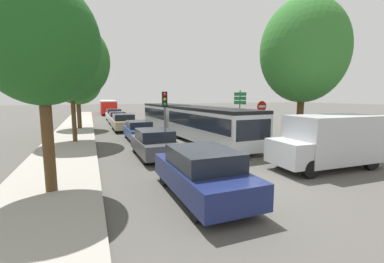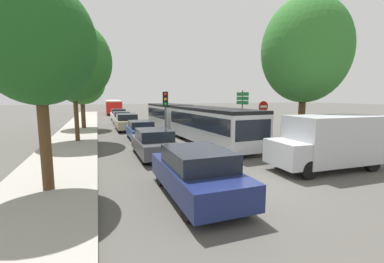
{
  "view_description": "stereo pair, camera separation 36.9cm",
  "coord_description": "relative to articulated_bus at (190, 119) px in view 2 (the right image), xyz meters",
  "views": [
    {
      "loc": [
        -4.96,
        -7.26,
        3.12
      ],
      "look_at": [
        0.2,
        5.74,
        1.2
      ],
      "focal_mm": 24.0,
      "sensor_mm": 36.0,
      "label": 1
    },
    {
      "loc": [
        -4.62,
        -7.39,
        3.12
      ],
      "look_at": [
        0.2,
        5.74,
        1.2
      ],
      "focal_mm": 24.0,
      "sensor_mm": 36.0,
      "label": 2
    }
  ],
  "objects": [
    {
      "name": "city_bus_rear",
      "position": [
        -4.0,
        30.19,
        0.01
      ],
      "size": [
        2.71,
        11.26,
        2.41
      ],
      "rotation": [
        0.0,
        0.0,
        1.55
      ],
      "color": "red",
      "rests_on": "ground"
    },
    {
      "name": "tree_left_far",
      "position": [
        -7.95,
        7.75,
        2.92
      ],
      "size": [
        4.26,
        4.26,
        6.48
      ],
      "color": "#51381E",
      "rests_on": "ground"
    },
    {
      "name": "ground_plane",
      "position": [
        -2.03,
        -11.27,
        -1.38
      ],
      "size": [
        200.0,
        200.0,
        0.0
      ],
      "primitive_type": "plane",
      "color": "#4F4C47"
    },
    {
      "name": "kerb_strip_left",
      "position": [
        -8.37,
        9.46,
        -1.31
      ],
      "size": [
        3.2,
        51.46,
        0.14
      ],
      "primitive_type": "cube",
      "color": "#9E998E",
      "rests_on": "ground"
    },
    {
      "name": "tree_left_mid",
      "position": [
        -8.02,
        0.06,
        4.02
      ],
      "size": [
        4.91,
        4.91,
        8.01
      ],
      "color": "#51381E",
      "rests_on": "ground"
    },
    {
      "name": "white_van",
      "position": [
        2.64,
        -10.57,
        -0.14
      ],
      "size": [
        5.06,
        2.13,
        2.31
      ],
      "rotation": [
        0.0,
        0.0,
        3.11
      ],
      "color": "#B7BABF",
      "rests_on": "ground"
    },
    {
      "name": "queued_car_white",
      "position": [
        -4.14,
        16.34,
        -0.63
      ],
      "size": [
        1.85,
        4.3,
        1.49
      ],
      "rotation": [
        0.0,
        0.0,
        1.58
      ],
      "color": "white",
      "rests_on": "ground"
    },
    {
      "name": "direction_sign_post",
      "position": [
        4.37,
        -0.48,
        1.18
      ],
      "size": [
        0.28,
        1.39,
        3.6
      ],
      "rotation": [
        0.0,
        0.0,
        3.3
      ],
      "color": "#56595E",
      "rests_on": "ground"
    },
    {
      "name": "no_entry_sign",
      "position": [
        3.41,
        -4.65,
        0.49
      ],
      "size": [
        0.7,
        0.08,
        2.82
      ],
      "rotation": [
        0.0,
        0.0,
        -1.57
      ],
      "color": "#56595E",
      "rests_on": "ground"
    },
    {
      "name": "articulated_bus",
      "position": [
        0.0,
        0.0,
        0.0
      ],
      "size": [
        3.43,
        16.25,
        2.4
      ],
      "rotation": [
        0.0,
        0.0,
        -1.51
      ],
      "color": "silver",
      "rests_on": "ground"
    },
    {
      "name": "queued_car_blue",
      "position": [
        -3.8,
        -0.17,
        -0.68
      ],
      "size": [
        1.71,
        3.98,
        1.38
      ],
      "rotation": [
        0.0,
        0.0,
        1.58
      ],
      "color": "#284799",
      "rests_on": "ground"
    },
    {
      "name": "queued_car_tan",
      "position": [
        -4.21,
        5.5,
        -0.61
      ],
      "size": [
        1.9,
        4.41,
        1.53
      ],
      "rotation": [
        0.0,
        0.0,
        1.58
      ],
      "color": "tan",
      "rests_on": "ground"
    },
    {
      "name": "traffic_light",
      "position": [
        -2.81,
        -3.55,
        1.12
      ],
      "size": [
        0.37,
        0.39,
        3.4
      ],
      "rotation": [
        0.0,
        0.0,
        -1.79
      ],
      "color": "#56595E",
      "rests_on": "ground"
    },
    {
      "name": "tree_right_near",
      "position": [
        4.35,
        -7.03,
        4.14
      ],
      "size": [
        4.82,
        4.82,
        8.58
      ],
      "color": "#51381E",
      "rests_on": "ground"
    },
    {
      "name": "queued_car_navy",
      "position": [
        -3.85,
        -11.5,
        -0.6
      ],
      "size": [
        1.91,
        4.44,
        1.54
      ],
      "rotation": [
        0.0,
        0.0,
        1.58
      ],
      "color": "navy",
      "rests_on": "ground"
    },
    {
      "name": "queued_car_silver",
      "position": [
        -4.21,
        11.01,
        -0.66
      ],
      "size": [
        1.76,
        4.1,
        1.42
      ],
      "rotation": [
        0.0,
        0.0,
        1.58
      ],
      "color": "#B7BABF",
      "rests_on": "ground"
    },
    {
      "name": "tree_left_near",
      "position": [
        -8.34,
        -9.48,
        3.22
      ],
      "size": [
        3.43,
        3.43,
        6.61
      ],
      "color": "#51381E",
      "rests_on": "ground"
    },
    {
      "name": "queued_car_graphite",
      "position": [
        -4.01,
        -5.72,
        -0.65
      ],
      "size": [
        1.79,
        4.17,
        1.45
      ],
      "rotation": [
        0.0,
        0.0,
        1.58
      ],
      "color": "#47474C",
      "rests_on": "ground"
    }
  ]
}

